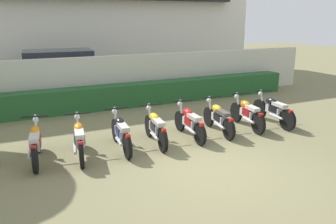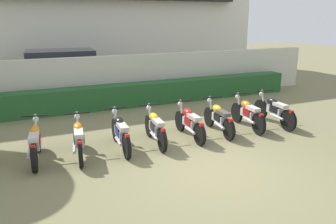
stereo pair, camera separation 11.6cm
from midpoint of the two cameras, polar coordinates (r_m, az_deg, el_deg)
name	(u,v)px [view 1 (the left image)]	position (r m, az deg, el deg)	size (l,w,h in m)	color
ground	(212,169)	(7.63, 6.94, -9.35)	(60.00, 60.00, 0.00)	olive
building	(75,3)	(20.38, -15.32, 17.06)	(18.52, 6.50, 7.92)	silver
compound_wall	(118,79)	(13.31, -8.54, 5.37)	(17.59, 0.30, 1.80)	beige
hedge_row	(124,96)	(12.75, -7.53, 2.72)	(14.07, 0.70, 0.82)	#235628
parked_car	(63,73)	(15.11, -17.15, 6.18)	(4.63, 2.36, 1.89)	navy
motorcycle_in_row_0	(36,143)	(8.34, -21.43, -4.77)	(0.60, 1.84, 0.97)	black
motorcycle_in_row_1	(79,139)	(8.29, -14.87, -4.34)	(0.60, 1.83, 0.97)	black
motorcycle_in_row_2	(121,132)	(8.58, -8.20, -3.33)	(0.60, 1.88, 0.96)	black
motorcycle_in_row_3	(155,127)	(8.88, -2.47, -2.54)	(0.60, 1.81, 0.96)	black
motorcycle_in_row_4	(189,122)	(9.35, 3.22, -1.65)	(0.60, 1.85, 0.95)	black
motorcycle_in_row_5	(218,118)	(9.82, 8.01, -0.93)	(0.60, 1.86, 0.95)	black
motorcycle_in_row_6	(247,113)	(10.41, 12.63, -0.17)	(0.60, 1.88, 0.97)	black
motorcycle_in_row_7	(273,110)	(10.96, 16.74, 0.35)	(0.60, 1.98, 0.97)	black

